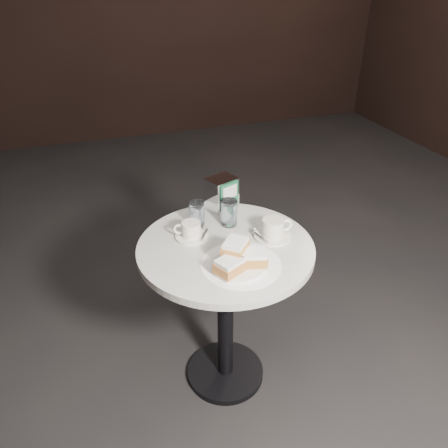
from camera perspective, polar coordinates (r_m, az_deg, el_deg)
ground at (r=2.22m, az=0.18°, el=-18.95°), size 7.00×7.00×0.00m
cafe_table at (r=1.84m, az=0.20°, el=-7.90°), size 0.70×0.70×0.74m
sugar_spill at (r=1.61m, az=2.23°, el=-5.31°), size 0.33×0.33×0.00m
beignet_plate at (r=1.58m, az=1.98°, el=-4.69°), size 0.22×0.22×0.10m
coffee_cup_left at (r=1.76m, az=-4.32°, el=-0.92°), size 0.17×0.17×0.07m
coffee_cup_right at (r=1.76m, az=6.45°, el=-0.73°), size 0.16×0.15×0.08m
water_glass_left at (r=1.83m, az=-3.56°, el=1.35°), size 0.07×0.07×0.10m
water_glass_right at (r=1.83m, az=0.66°, el=1.45°), size 0.07×0.07×0.11m
napkin_dispenser at (r=1.95m, az=-0.28°, el=4.06°), size 0.15×0.14×0.15m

